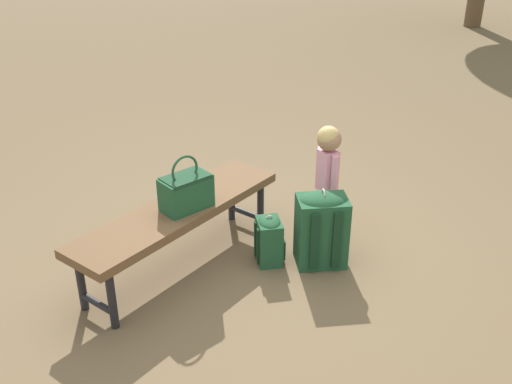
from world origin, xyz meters
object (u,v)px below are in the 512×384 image
at_px(handbag, 186,191).
at_px(backpack_large, 321,226).
at_px(child_standing, 328,164).
at_px(park_bench, 178,215).
at_px(backpack_small, 269,239).

bearing_deg(handbag, backpack_large, -41.64).
bearing_deg(backpack_large, child_standing, 34.69).
height_order(handbag, child_standing, child_standing).
xyz_separation_m(handbag, child_standing, (0.98, -0.37, -0.02)).
distance_m(handbag, backpack_large, 0.93).
relative_size(park_bench, handbag, 4.45).
bearing_deg(child_standing, backpack_large, -145.31).
xyz_separation_m(child_standing, backpack_large, (-0.32, -0.22, -0.28)).
distance_m(backpack_large, backpack_small, 0.36).
xyz_separation_m(handbag, backpack_large, (0.66, -0.59, -0.30)).
distance_m(handbag, child_standing, 1.05).
bearing_deg(park_bench, child_standing, -22.38).
xyz_separation_m(child_standing, backpack_small, (-0.56, 0.03, -0.38)).
bearing_deg(child_standing, backpack_small, 176.70).
bearing_deg(child_standing, park_bench, 157.62).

